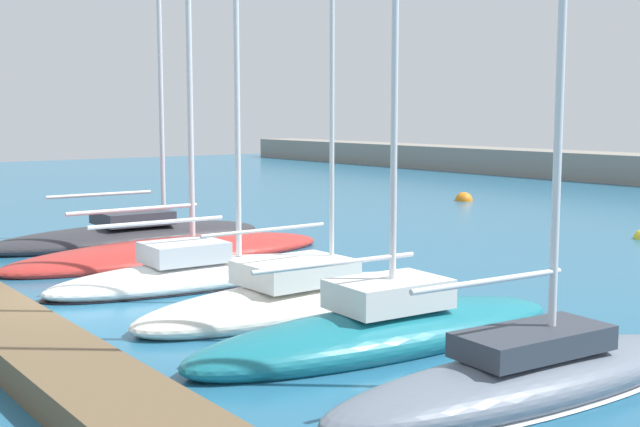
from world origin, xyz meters
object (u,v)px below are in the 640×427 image
object	(u,v)px
sailboat_charcoal_nearest	(130,233)
sailboat_red_second	(173,248)
sailboat_teal_fifth	(384,326)
mooring_buoy_orange	(464,201)
sailboat_slate_sixth	(529,372)
sailboat_white_third	(199,271)
sailboat_ivory_fourth	(300,298)

from	to	relation	value
sailboat_charcoal_nearest	sailboat_red_second	distance (m)	3.54
sailboat_teal_fifth	mooring_buoy_orange	distance (m)	26.65
sailboat_teal_fifth	sailboat_slate_sixth	distance (m)	3.46
sailboat_white_third	sailboat_ivory_fourth	xyz separation A→B (m)	(3.96, 0.38, -0.03)
sailboat_charcoal_nearest	mooring_buoy_orange	bearing A→B (deg)	10.24
sailboat_ivory_fourth	mooring_buoy_orange	world-z (taller)	sailboat_ivory_fourth
sailboat_slate_sixth	sailboat_charcoal_nearest	bearing A→B (deg)	90.04
sailboat_white_third	sailboat_charcoal_nearest	bearing A→B (deg)	81.94
sailboat_charcoal_nearest	mooring_buoy_orange	size ratio (longest dim) A/B	20.82
sailboat_ivory_fourth	sailboat_slate_sixth	bearing A→B (deg)	-94.17
sailboat_red_second	mooring_buoy_orange	size ratio (longest dim) A/B	24.63
mooring_buoy_orange	sailboat_ivory_fourth	bearing A→B (deg)	-54.78
sailboat_ivory_fourth	sailboat_teal_fifth	size ratio (longest dim) A/B	0.79
sailboat_teal_fifth	mooring_buoy_orange	size ratio (longest dim) A/B	19.21
sailboat_charcoal_nearest	sailboat_slate_sixth	world-z (taller)	sailboat_charcoal_nearest
sailboat_white_third	mooring_buoy_orange	size ratio (longest dim) A/B	17.25
sailboat_charcoal_nearest	sailboat_white_third	bearing A→B (deg)	-98.34
sailboat_ivory_fourth	sailboat_charcoal_nearest	bearing A→B (deg)	83.91
sailboat_red_second	mooring_buoy_orange	distance (m)	20.25
sailboat_white_third	mooring_buoy_orange	world-z (taller)	sailboat_white_third
sailboat_charcoal_nearest	sailboat_white_third	size ratio (longest dim) A/B	1.21
sailboat_teal_fifth	mooring_buoy_orange	bearing A→B (deg)	43.88
sailboat_white_third	sailboat_slate_sixth	bearing A→B (deg)	-87.63
sailboat_ivory_fourth	sailboat_teal_fifth	bearing A→B (deg)	-96.54
sailboat_red_second	sailboat_white_third	xyz separation A→B (m)	(3.79, -1.12, -0.01)
sailboat_teal_fifth	sailboat_ivory_fourth	bearing A→B (deg)	88.17
sailboat_ivory_fourth	sailboat_teal_fifth	xyz separation A→B (m)	(3.21, -0.29, 0.07)
sailboat_charcoal_nearest	mooring_buoy_orange	xyz separation A→B (m)	(-2.81, 19.03, -0.35)
sailboat_charcoal_nearest	sailboat_ivory_fourth	distance (m)	11.33
sailboat_red_second	sailboat_slate_sixth	xyz separation A→B (m)	(14.42, -1.08, 0.05)
sailboat_ivory_fourth	mooring_buoy_orange	bearing A→B (deg)	33.89
sailboat_charcoal_nearest	sailboat_white_third	xyz separation A→B (m)	(7.33, -1.32, -0.04)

